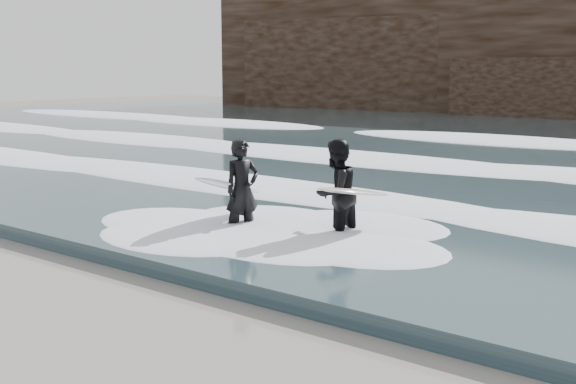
# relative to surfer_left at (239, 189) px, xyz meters

# --- Properties ---
(foam_near) EXTENTS (60.00, 3.20, 0.20)m
(foam_near) POSITION_rel_surfer_left_xyz_m (0.92, 3.10, -0.60)
(foam_near) COLOR white
(foam_near) RESTS_ON sea
(foam_mid) EXTENTS (60.00, 4.00, 0.24)m
(foam_mid) POSITION_rel_surfer_left_xyz_m (0.92, 10.10, -0.58)
(foam_mid) COLOR white
(foam_mid) RESTS_ON sea
(surfer_left) EXTENTS (1.29, 2.37, 1.98)m
(surfer_left) POSITION_rel_surfer_left_xyz_m (0.00, 0.00, 0.00)
(surfer_left) COLOR black
(surfer_left) RESTS_ON ground
(surfer_right) EXTENTS (1.19, 2.08, 2.03)m
(surfer_right) POSITION_rel_surfer_left_xyz_m (1.85, 0.67, 0.02)
(surfer_right) COLOR black
(surfer_right) RESTS_ON ground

